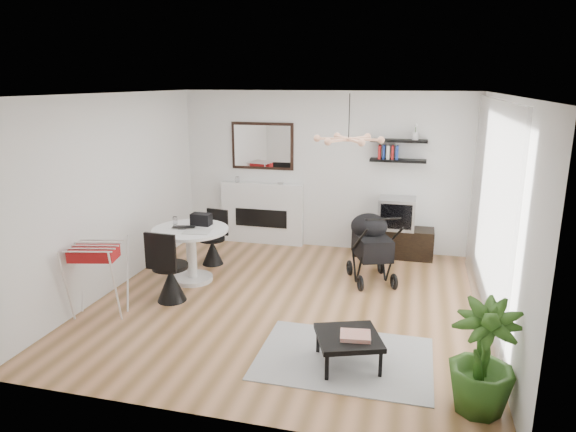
% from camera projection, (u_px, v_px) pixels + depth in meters
% --- Properties ---
extents(floor, '(5.00, 5.00, 0.00)m').
position_uv_depth(floor, '(288.00, 302.00, 6.82)').
color(floor, brown).
rests_on(floor, ground).
extents(ceiling, '(5.00, 5.00, 0.00)m').
position_uv_depth(ceiling, '(288.00, 94.00, 6.13)').
color(ceiling, white).
rests_on(ceiling, wall_back).
extents(wall_back, '(5.00, 0.00, 5.00)m').
position_uv_depth(wall_back, '(324.00, 171.00, 8.82)').
color(wall_back, white).
rests_on(wall_back, floor).
extents(wall_left, '(0.00, 5.00, 5.00)m').
position_uv_depth(wall_left, '(113.00, 193.00, 7.07)').
color(wall_left, white).
rests_on(wall_left, floor).
extents(wall_right, '(0.00, 5.00, 5.00)m').
position_uv_depth(wall_right, '(499.00, 216.00, 5.88)').
color(wall_right, white).
rests_on(wall_right, floor).
extents(sheer_curtain, '(0.04, 3.60, 2.60)m').
position_uv_depth(sheer_curtain, '(488.00, 212.00, 6.09)').
color(sheer_curtain, white).
rests_on(sheer_curtain, wall_right).
extents(fireplace, '(1.50, 0.17, 2.16)m').
position_uv_depth(fireplace, '(262.00, 206.00, 9.18)').
color(fireplace, white).
rests_on(fireplace, floor).
extents(shelf_lower, '(0.90, 0.25, 0.04)m').
position_uv_depth(shelf_lower, '(398.00, 160.00, 8.34)').
color(shelf_lower, black).
rests_on(shelf_lower, wall_back).
extents(shelf_upper, '(0.90, 0.25, 0.04)m').
position_uv_depth(shelf_upper, '(399.00, 141.00, 8.25)').
color(shelf_upper, black).
rests_on(shelf_upper, wall_back).
extents(pendant_lamp, '(0.90, 0.90, 0.10)m').
position_uv_depth(pendant_lamp, '(349.00, 139.00, 6.39)').
color(pendant_lamp, tan).
rests_on(pendant_lamp, ceiling).
extents(tv_console, '(1.30, 0.46, 0.49)m').
position_uv_depth(tv_console, '(393.00, 242.00, 8.58)').
color(tv_console, black).
rests_on(tv_console, floor).
extents(crt_tv, '(0.59, 0.51, 0.51)m').
position_uv_depth(crt_tv, '(397.00, 213.00, 8.44)').
color(crt_tv, '#AEADAF').
rests_on(crt_tv, tv_console).
extents(dining_table, '(1.09, 1.09, 0.80)m').
position_uv_depth(dining_table, '(191.00, 246.00, 7.44)').
color(dining_table, white).
rests_on(dining_table, floor).
extents(laptop, '(0.37, 0.28, 0.03)m').
position_uv_depth(laptop, '(183.00, 228.00, 7.33)').
color(laptop, black).
rests_on(laptop, dining_table).
extents(black_bag, '(0.29, 0.18, 0.17)m').
position_uv_depth(black_bag, '(201.00, 219.00, 7.52)').
color(black_bag, black).
rests_on(black_bag, dining_table).
extents(newspaper, '(0.41, 0.35, 0.01)m').
position_uv_depth(newspaper, '(198.00, 231.00, 7.21)').
color(newspaper, beige).
rests_on(newspaper, dining_table).
extents(drinking_glass, '(0.07, 0.07, 0.11)m').
position_uv_depth(drinking_glass, '(175.00, 220.00, 7.58)').
color(drinking_glass, white).
rests_on(drinking_glass, dining_table).
extents(chair_far, '(0.42, 0.44, 0.86)m').
position_uv_depth(chair_far, '(213.00, 247.00, 8.21)').
color(chair_far, black).
rests_on(chair_far, floor).
extents(chair_near, '(0.47, 0.48, 1.00)m').
position_uv_depth(chair_near, '(170.00, 279.00, 6.79)').
color(chair_near, black).
rests_on(chair_near, floor).
extents(drying_rack, '(0.74, 0.71, 0.94)m').
position_uv_depth(drying_rack, '(98.00, 278.00, 6.32)').
color(drying_rack, white).
rests_on(drying_rack, floor).
extents(stroller, '(0.83, 1.00, 1.09)m').
position_uv_depth(stroller, '(371.00, 249.00, 7.49)').
color(stroller, black).
rests_on(stroller, floor).
extents(rug, '(1.82, 1.32, 0.01)m').
position_uv_depth(rug, '(344.00, 358.00, 5.44)').
color(rug, '#949494').
rests_on(rug, floor).
extents(coffee_table, '(0.80, 0.80, 0.32)m').
position_uv_depth(coffee_table, '(348.00, 338.00, 5.25)').
color(coffee_table, black).
rests_on(coffee_table, rug).
extents(magazines, '(0.33, 0.28, 0.04)m').
position_uv_depth(magazines, '(355.00, 336.00, 5.19)').
color(magazines, '#E05238').
rests_on(magazines, coffee_table).
extents(potted_plant, '(0.71, 0.71, 1.03)m').
position_uv_depth(potted_plant, '(482.00, 358.00, 4.47)').
color(potted_plant, '#2A5317').
rests_on(potted_plant, floor).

